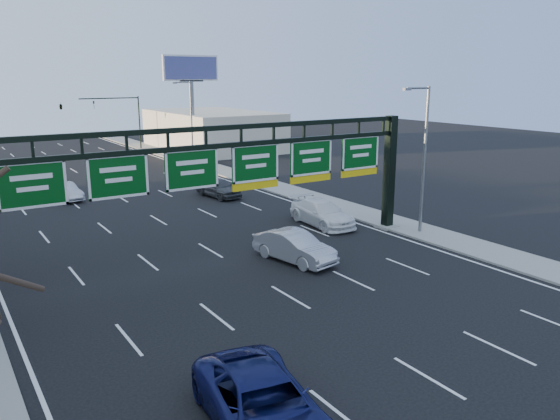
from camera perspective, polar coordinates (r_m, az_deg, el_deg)
ground at (r=23.14m, az=3.90°, el=-10.67°), size 160.00×160.00×0.00m
sidewalk_right at (r=45.77m, az=1.59°, el=1.82°), size 3.00×120.00×0.12m
lane_markings at (r=40.05m, az=-13.62°, el=-0.40°), size 21.60×120.00×0.01m
sign_gantry at (r=28.35m, az=-5.50°, el=3.70°), size 24.60×1.20×7.20m
building_right_distant at (r=74.68m, az=-7.13°, el=8.29°), size 12.00×20.00×5.00m
streetlight_near at (r=34.29m, az=14.73°, el=5.83°), size 2.15×0.22×9.00m
streetlight_far at (r=62.26m, az=-9.36°, el=9.51°), size 2.15×0.22×9.00m
billboard_right at (r=67.68m, az=-9.26°, el=13.22°), size 7.00×0.50×12.00m
traffic_signal_mast at (r=74.17m, az=-19.08°, el=9.93°), size 10.16×0.54×7.00m
car_blue_suv at (r=15.78m, az=-1.70°, el=-19.87°), size 3.76×6.37×1.66m
car_silver_sedan at (r=28.91m, az=1.51°, el=-3.86°), size 2.59×5.10×1.60m
car_white_wagon at (r=36.04m, az=4.42°, el=-0.32°), size 2.51×5.62×1.60m
car_grey_far at (r=44.59m, az=-6.46°, el=2.36°), size 2.45×4.81×1.57m
car_silver_distant at (r=46.42m, az=-21.48°, el=1.79°), size 2.08×4.25×1.34m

